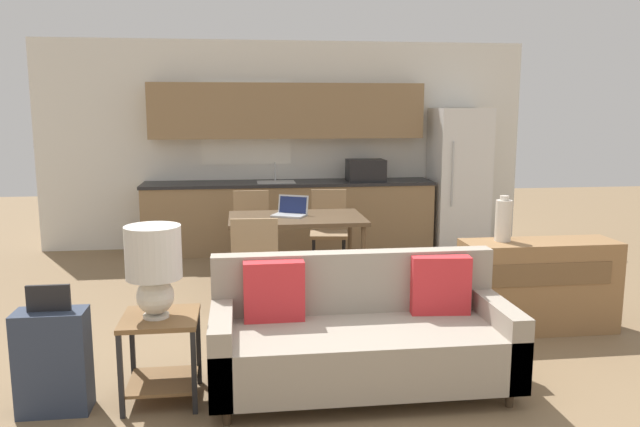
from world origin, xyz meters
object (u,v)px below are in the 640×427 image
object	(u,v)px
couch	(360,337)
dining_chair_near_left	(255,263)
dining_chair_far_left	(252,228)
laptop	(291,211)
side_table	(161,344)
dining_chair_far_right	(329,227)
table_lamp	(154,263)
vase	(503,220)
credenza	(538,286)
dining_table	(296,224)
refrigerator	(458,178)
suitcase	(53,361)

from	to	relation	value
couch	dining_chair_near_left	world-z (taller)	dining_chair_near_left
dining_chair_far_left	laptop	world-z (taller)	laptop
side_table	dining_chair_far_right	xyz separation A→B (m)	(1.51, 3.09, 0.13)
dining_chair_near_left	table_lamp	bearing A→B (deg)	70.20
vase	dining_chair_far_right	distance (m)	2.46
table_lamp	vase	world-z (taller)	vase
dining_chair_near_left	side_table	bearing A→B (deg)	70.62
couch	credenza	distance (m)	1.88
dining_table	credenza	world-z (taller)	dining_table
vase	dining_chair_far_right	size ratio (longest dim) A/B	0.41
couch	credenza	xyz separation A→B (m)	(1.67, 0.87, 0.03)
side_table	table_lamp	world-z (taller)	table_lamp
refrigerator	laptop	size ratio (longest dim) A/B	4.60
credenza	dining_chair_near_left	xyz separation A→B (m)	(-2.32, 0.60, 0.12)
refrigerator	suitcase	distance (m)	5.83
suitcase	dining_chair_far_right	bearing A→B (deg)	56.05
suitcase	laptop	bearing A→B (deg)	56.18
vase	suitcase	size ratio (longest dim) A/B	0.47
table_lamp	dining_chair_far_right	world-z (taller)	table_lamp
suitcase	dining_chair_far_left	bearing A→B (deg)	68.39
credenza	laptop	xyz separation A→B (m)	(-1.93, 1.47, 0.43)
table_lamp	dining_chair_far_right	bearing A→B (deg)	63.87
table_lamp	dining_chair_far_left	world-z (taller)	table_lamp
refrigerator	credenza	world-z (taller)	refrigerator
suitcase	refrigerator	bearing A→B (deg)	46.16
suitcase	table_lamp	bearing A→B (deg)	5.86
refrigerator	side_table	size ratio (longest dim) A/B	3.31
dining_chair_near_left	laptop	xyz separation A→B (m)	(0.38, 0.87, 0.31)
table_lamp	laptop	xyz separation A→B (m)	(1.03, 2.39, -0.09)
table_lamp	dining_chair_far_right	distance (m)	3.49
side_table	credenza	size ratio (longest dim) A/B	0.43
dining_table	suitcase	bearing A→B (deg)	-125.38
table_lamp	suitcase	size ratio (longest dim) A/B	0.72
table_lamp	vase	distance (m)	2.83
couch	credenza	size ratio (longest dim) A/B	1.52
refrigerator	dining_chair_far_left	size ratio (longest dim) A/B	2.01
dining_table	vase	world-z (taller)	vase
credenza	laptop	world-z (taller)	laptop
vase	dining_chair_far_left	world-z (taller)	vase
dining_chair_far_right	dining_chair_far_left	distance (m)	0.87
dining_chair_far_right	laptop	bearing A→B (deg)	-116.50
refrigerator	table_lamp	bearing A→B (deg)	-129.59
couch	vase	xyz separation A→B (m)	(1.36, 0.92, 0.59)
dining_table	dining_chair_far_right	world-z (taller)	dining_chair_far_right
couch	dining_chair_far_left	distance (m)	3.15
credenza	suitcase	bearing A→B (deg)	-164.61
table_lamp	dining_table	bearing A→B (deg)	64.98
refrigerator	suitcase	xyz separation A→B (m)	(-4.02, -4.18, -0.59)
dining_table	dining_chair_far_left	bearing A→B (deg)	118.26
couch	dining_chair_near_left	distance (m)	1.62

